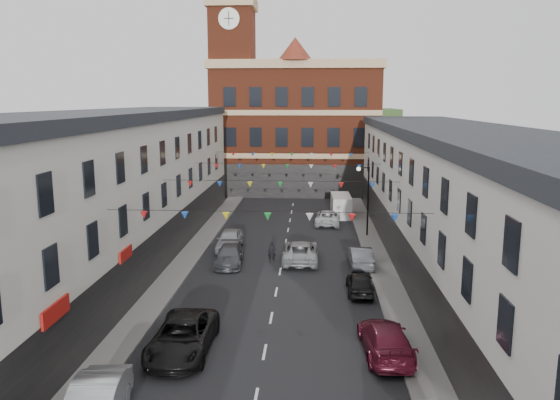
% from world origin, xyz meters
% --- Properties ---
extents(ground, '(160.00, 160.00, 0.00)m').
position_xyz_m(ground, '(0.00, 0.00, 0.00)').
color(ground, black).
rests_on(ground, ground).
extents(pavement_left, '(1.80, 64.00, 0.15)m').
position_xyz_m(pavement_left, '(-6.90, 2.00, 0.07)').
color(pavement_left, '#605E5B').
rests_on(pavement_left, ground).
extents(pavement_right, '(1.80, 64.00, 0.15)m').
position_xyz_m(pavement_right, '(6.90, 2.00, 0.07)').
color(pavement_right, '#605E5B').
rests_on(pavement_right, ground).
extents(terrace_left, '(8.40, 56.00, 10.70)m').
position_xyz_m(terrace_left, '(-11.78, 1.00, 5.35)').
color(terrace_left, beige).
rests_on(terrace_left, ground).
extents(terrace_right, '(8.40, 56.00, 9.70)m').
position_xyz_m(terrace_right, '(11.78, 1.00, 4.85)').
color(terrace_right, beige).
rests_on(terrace_right, ground).
extents(civic_building, '(20.60, 13.30, 18.50)m').
position_xyz_m(civic_building, '(0.00, 37.95, 8.14)').
color(civic_building, maroon).
rests_on(civic_building, ground).
extents(clock_tower, '(5.60, 5.60, 30.00)m').
position_xyz_m(clock_tower, '(-7.50, 35.00, 14.93)').
color(clock_tower, maroon).
rests_on(clock_tower, ground).
extents(distant_hill, '(40.00, 14.00, 10.00)m').
position_xyz_m(distant_hill, '(-4.00, 62.00, 5.00)').
color(distant_hill, '#324E24').
rests_on(distant_hill, ground).
extents(street_lamp, '(1.10, 0.36, 6.00)m').
position_xyz_m(street_lamp, '(6.55, 14.00, 3.90)').
color(street_lamp, black).
rests_on(street_lamp, ground).
extents(car_left_c, '(2.65, 5.68, 1.57)m').
position_xyz_m(car_left_c, '(-3.74, -8.26, 0.79)').
color(car_left_c, black).
rests_on(car_left_c, ground).
extents(car_left_d, '(2.11, 4.59, 1.30)m').
position_xyz_m(car_left_d, '(-3.66, 5.41, 0.65)').
color(car_left_d, '#45484D').
rests_on(car_left_d, ground).
extents(car_left_e, '(1.91, 4.60, 1.56)m').
position_xyz_m(car_left_e, '(-4.24, 9.34, 0.78)').
color(car_left_e, '#93949B').
rests_on(car_left_e, ground).
extents(car_right_c, '(2.34, 5.20, 1.48)m').
position_xyz_m(car_right_c, '(5.50, -7.90, 0.74)').
color(car_right_c, '#531021').
rests_on(car_right_c, ground).
extents(car_right_d, '(1.57, 3.83, 1.30)m').
position_xyz_m(car_right_d, '(5.02, 0.07, 0.65)').
color(car_right_d, black).
rests_on(car_right_d, ground).
extents(car_right_e, '(1.64, 4.31, 1.40)m').
position_xyz_m(car_right_e, '(5.50, 5.53, 0.70)').
color(car_right_e, '#52565A').
rests_on(car_right_e, ground).
extents(car_right_f, '(2.57, 4.97, 1.34)m').
position_xyz_m(car_right_f, '(3.60, 18.55, 0.67)').
color(car_right_f, silver).
rests_on(car_right_f, ground).
extents(moving_car, '(2.50, 5.40, 1.50)m').
position_xyz_m(moving_car, '(1.33, 6.48, 0.75)').
color(moving_car, '#9FA2A6').
rests_on(moving_car, ground).
extents(white_van, '(1.95, 4.81, 2.11)m').
position_xyz_m(white_van, '(5.00, 22.36, 1.06)').
color(white_van, silver).
rests_on(white_van, ground).
extents(pedestrian, '(0.59, 0.40, 1.60)m').
position_xyz_m(pedestrian, '(-0.70, 5.92, 0.80)').
color(pedestrian, black).
rests_on(pedestrian, ground).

